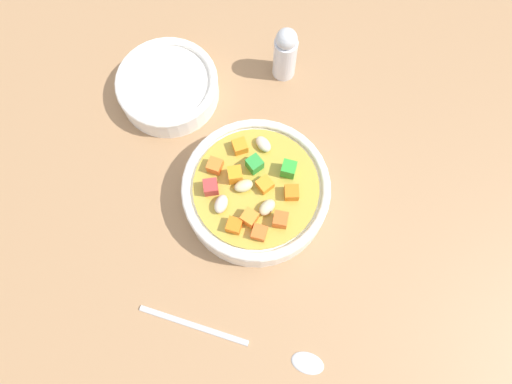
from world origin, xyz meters
TOP-DOWN VIEW (x-y plane):
  - ground_plane at (0.00, 0.00)cm, footprint 140.00×140.00cm
  - soup_bowl_main at (0.01, -0.02)cm, footprint 16.64×16.64cm
  - spoon at (16.70, -1.09)cm, footprint 8.91×19.95cm
  - side_bowl_small at (-14.62, -9.99)cm, footprint 12.58×12.58cm
  - pepper_shaker at (-16.95, 4.69)cm, footprint 2.90×2.90cm

SIDE VIEW (x-z plane):
  - ground_plane at x=0.00cm, z-range -2.00..0.00cm
  - spoon at x=16.70cm, z-range -0.04..0.82cm
  - side_bowl_small at x=-14.62cm, z-range 0.07..3.59cm
  - soup_bowl_main at x=0.01cm, z-range -0.45..5.37cm
  - pepper_shaker at x=-16.95cm, z-range -0.02..8.14cm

